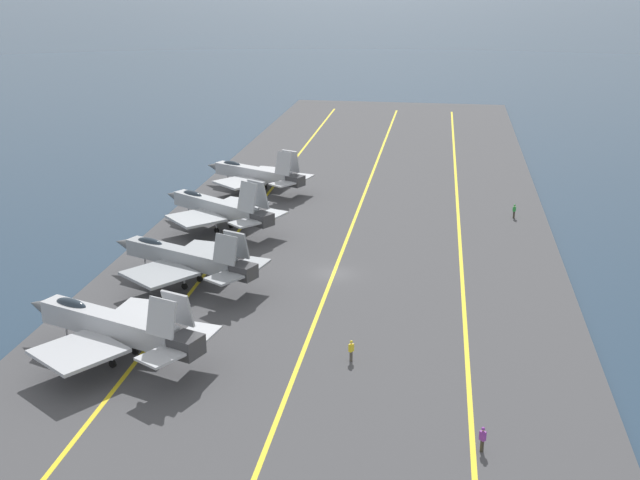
{
  "coord_description": "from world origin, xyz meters",
  "views": [
    {
      "loc": [
        -73.1,
        -10.1,
        29.17
      ],
      "look_at": [
        2.63,
        1.78,
        2.9
      ],
      "focal_mm": 45.0,
      "sensor_mm": 36.0,
      "label": 1
    }
  ],
  "objects_px": {
    "parked_jet_nearest": "(112,326)",
    "parked_jet_second": "(184,258)",
    "crew_purple_vest": "(483,438)",
    "crew_green_vest": "(514,211)",
    "crew_yellow_vest": "(351,350)",
    "parked_jet_third": "(218,207)",
    "parked_jet_fourth": "(255,174)"
  },
  "relations": [
    {
      "from": "parked_jet_third",
      "to": "parked_jet_second",
      "type": "bearing_deg",
      "value": -175.15
    },
    {
      "from": "parked_jet_fourth",
      "to": "crew_green_vest",
      "type": "height_order",
      "value": "parked_jet_fourth"
    },
    {
      "from": "parked_jet_nearest",
      "to": "crew_yellow_vest",
      "type": "relative_size",
      "value": 9.73
    },
    {
      "from": "parked_jet_second",
      "to": "parked_jet_third",
      "type": "distance_m",
      "value": 16.81
    },
    {
      "from": "parked_jet_third",
      "to": "crew_green_vest",
      "type": "xyz_separation_m",
      "value": [
        9.64,
        -33.9,
        -1.68
      ]
    },
    {
      "from": "crew_green_vest",
      "to": "parked_jet_nearest",
      "type": "bearing_deg",
      "value": 141.74
    },
    {
      "from": "crew_purple_vest",
      "to": "crew_green_vest",
      "type": "distance_m",
      "value": 50.73
    },
    {
      "from": "parked_jet_third",
      "to": "crew_yellow_vest",
      "type": "xyz_separation_m",
      "value": [
        -30.02,
        -18.91,
        -1.67
      ]
    },
    {
      "from": "crew_yellow_vest",
      "to": "parked_jet_nearest",
      "type": "bearing_deg",
      "value": 97.34
    },
    {
      "from": "crew_purple_vest",
      "to": "parked_jet_second",
      "type": "bearing_deg",
      "value": 48.31
    },
    {
      "from": "parked_jet_fourth",
      "to": "crew_yellow_vest",
      "type": "relative_size",
      "value": 9.17
    },
    {
      "from": "crew_green_vest",
      "to": "crew_purple_vest",
      "type": "bearing_deg",
      "value": 173.81
    },
    {
      "from": "parked_jet_nearest",
      "to": "parked_jet_third",
      "type": "xyz_separation_m",
      "value": [
        32.35,
        0.79,
        -0.13
      ]
    },
    {
      "from": "parked_jet_third",
      "to": "crew_purple_vest",
      "type": "xyz_separation_m",
      "value": [
        -40.8,
        -28.43,
        -1.67
      ]
    },
    {
      "from": "parked_jet_nearest",
      "to": "crew_yellow_vest",
      "type": "bearing_deg",
      "value": -82.66
    },
    {
      "from": "parked_jet_second",
      "to": "crew_yellow_vest",
      "type": "relative_size",
      "value": 9.62
    },
    {
      "from": "parked_jet_second",
      "to": "crew_purple_vest",
      "type": "height_order",
      "value": "parked_jet_second"
    },
    {
      "from": "parked_jet_nearest",
      "to": "crew_green_vest",
      "type": "bearing_deg",
      "value": -38.26
    },
    {
      "from": "parked_jet_nearest",
      "to": "parked_jet_second",
      "type": "height_order",
      "value": "parked_jet_nearest"
    },
    {
      "from": "parked_jet_nearest",
      "to": "parked_jet_second",
      "type": "xyz_separation_m",
      "value": [
        15.6,
        -0.63,
        -0.11
      ]
    },
    {
      "from": "parked_jet_third",
      "to": "crew_yellow_vest",
      "type": "relative_size",
      "value": 9.4
    },
    {
      "from": "parked_jet_third",
      "to": "crew_purple_vest",
      "type": "distance_m",
      "value": 49.76
    },
    {
      "from": "parked_jet_third",
      "to": "crew_purple_vest",
      "type": "height_order",
      "value": "parked_jet_third"
    },
    {
      "from": "parked_jet_second",
      "to": "crew_yellow_vest",
      "type": "bearing_deg",
      "value": -127.17
    },
    {
      "from": "parked_jet_fourth",
      "to": "crew_purple_vest",
      "type": "distance_m",
      "value": 64.38
    },
    {
      "from": "crew_yellow_vest",
      "to": "crew_green_vest",
      "type": "xyz_separation_m",
      "value": [
        39.65,
        -14.99,
        -0.01
      ]
    },
    {
      "from": "parked_jet_second",
      "to": "crew_green_vest",
      "type": "height_order",
      "value": "parked_jet_second"
    },
    {
      "from": "parked_jet_third",
      "to": "parked_jet_fourth",
      "type": "relative_size",
      "value": 1.02
    },
    {
      "from": "parked_jet_third",
      "to": "crew_purple_vest",
      "type": "relative_size",
      "value": 9.39
    },
    {
      "from": "parked_jet_third",
      "to": "parked_jet_nearest",
      "type": "bearing_deg",
      "value": -178.6
    },
    {
      "from": "parked_jet_nearest",
      "to": "crew_purple_vest",
      "type": "relative_size",
      "value": 9.72
    },
    {
      "from": "parked_jet_nearest",
      "to": "parked_jet_second",
      "type": "relative_size",
      "value": 1.01
    }
  ]
}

